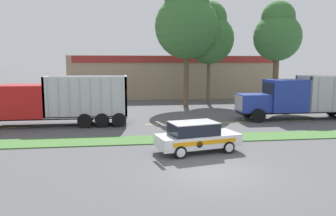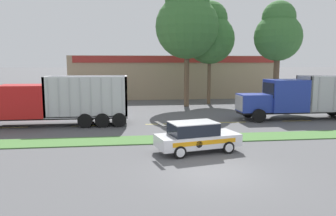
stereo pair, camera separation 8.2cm
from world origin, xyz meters
name	(u,v)px [view 1 (the left image)]	position (x,y,z in m)	size (l,w,h in m)	color
ground_plane	(213,172)	(0.00, 0.00, 0.00)	(600.00, 600.00, 0.00)	#515154
grass_verge	(187,139)	(0.00, 6.03, 0.03)	(120.00, 2.14, 0.06)	#477538
centre_line_2	(10,128)	(-11.79, 11.10, 0.00)	(2.40, 0.14, 0.01)	yellow
centre_line_3	(88,126)	(-6.39, 11.10, 0.00)	(2.40, 0.14, 0.01)	yellow
centre_line_4	(161,124)	(-0.99, 11.10, 0.00)	(2.40, 0.14, 0.01)	yellow
centre_line_5	(230,122)	(4.41, 11.10, 0.00)	(2.40, 0.14, 0.01)	yellow
centre_line_6	(296,121)	(9.81, 11.10, 0.00)	(2.40, 0.14, 0.01)	yellow
dump_truck_lead	(298,99)	(10.32, 11.90, 1.66)	(11.93, 2.63, 3.52)	black
dump_truck_mid	(37,104)	(-9.99, 11.59, 1.60)	(11.53, 2.81, 3.60)	black
rally_car	(196,136)	(-0.02, 3.19, 0.81)	(4.54, 2.62, 1.61)	white
store_building_backdrop	(170,76)	(2.65, 33.12, 2.71)	(26.29, 12.10, 5.42)	#9E896B
tree_behind_left	(277,33)	(11.09, 17.74, 7.42)	(4.58, 4.58, 10.45)	brown
tree_behind_centre	(187,21)	(2.70, 20.77, 8.82)	(6.49, 6.49, 13.05)	brown
tree_behind_right	(209,34)	(5.53, 22.43, 7.64)	(5.38, 5.38, 11.15)	brown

